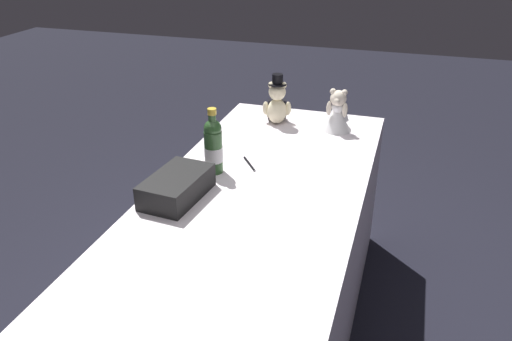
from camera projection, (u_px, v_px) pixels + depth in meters
The scene contains 7 objects.
ground_plane at pixel (256, 339), 2.44m from camera, with size 12.00×12.00×0.00m, color black.
reception_table at pixel (256, 272), 2.26m from camera, with size 2.04×0.85×0.80m, color white.
teddy_bear_groom at pixel (277, 104), 2.74m from camera, with size 0.15×0.15×0.27m.
teddy_bear_bride at pixel (338, 112), 2.65m from camera, with size 0.19×0.15×0.22m.
champagne_bottle at pixel (213, 146), 2.19m from camera, with size 0.08×0.08×0.29m.
signing_pen at pixel (250, 164), 2.30m from camera, with size 0.13×0.10×0.01m.
gift_case_black at pixel (177, 186), 2.02m from camera, with size 0.33×0.21×0.10m.
Camera 1 is at (1.74, 0.55, 1.81)m, focal length 36.06 mm.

